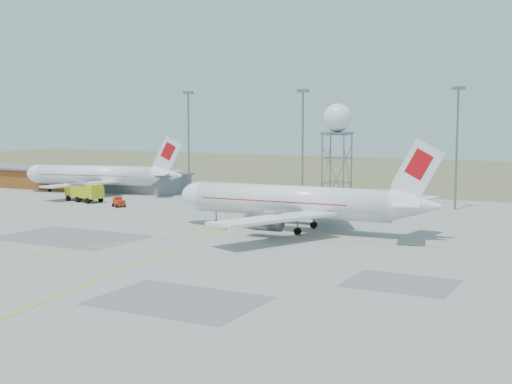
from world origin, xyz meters
The scene contains 12 objects.
ground centered at (0.00, 0.00, 0.00)m, with size 400.00×400.00×0.00m, color #A3A39E.
grass_strip centered at (0.00, 140.00, 0.01)m, with size 400.00×120.00×0.03m, color #526135.
building_orange centered at (-75.00, 62.00, 2.17)m, with size 33.00×12.00×4.30m.
building_grey centered at (-45.00, 64.00, 1.97)m, with size 19.00×10.00×3.90m.
mast_a centered at (-35.00, 66.00, 12.07)m, with size 2.20×0.50×20.50m.
mast_b centered at (-10.00, 66.00, 12.07)m, with size 2.20×0.50×20.50m.
mast_c centered at (18.00, 66.00, 12.07)m, with size 2.20×0.50×20.50m.
airliner_main centered at (3.54, 33.31, 3.95)m, with size 37.86×36.79×12.88m.
airliner_far centered at (-51.24, 57.72, 3.58)m, with size 34.10×32.56×11.68m.
radar_tower centered at (-1.00, 60.22, 9.95)m, with size 4.90×4.90×17.74m.
fire_truck centered at (-44.27, 45.51, 1.60)m, with size 8.77×4.90×3.34m.
baggage_tug centered at (-34.06, 42.38, 0.65)m, with size 2.64×2.54×1.73m.
Camera 1 is at (43.36, -54.47, 15.71)m, focal length 50.00 mm.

